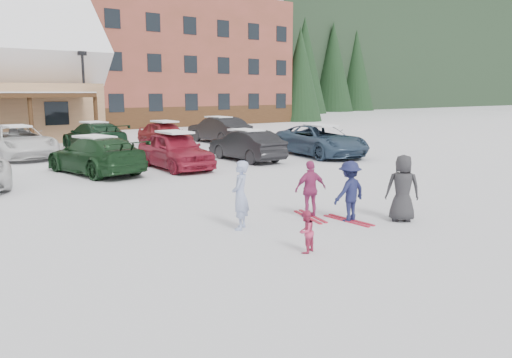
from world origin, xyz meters
TOP-DOWN VIEW (x-y plane):
  - ground at (0.00, 0.00)m, footprint 160.00×160.00m
  - alpine_hotel at (14.27, 38.00)m, footprint 31.48×14.01m
  - lamp_post at (3.77, 23.10)m, footprint 0.50×0.25m
  - conifer_1 at (30.00, 32.00)m, footprint 4.84×4.84m
  - conifer_3 at (6.00, 44.00)m, footprint 3.96×3.96m
  - conifer_4 at (34.00, 46.00)m, footprint 5.06×5.06m
  - adult_skier at (-0.50, 0.53)m, footprint 0.67×0.66m
  - toddler_red at (-0.50, -1.61)m, footprint 0.49×0.43m
  - child_navy at (1.98, -0.48)m, footprint 0.95×0.56m
  - skis_child_navy at (1.98, -0.48)m, footprint 0.23×1.40m
  - child_magenta at (1.50, 0.36)m, footprint 0.89×0.56m
  - skis_child_magenta at (1.50, 0.36)m, footprint 0.58×1.40m
  - bystander_dark at (2.98, -1.25)m, footprint 0.92×0.92m
  - parked_car_3 at (-0.31, 10.20)m, footprint 2.74×5.13m
  - parked_car_4 at (2.72, 9.54)m, footprint 1.94×4.44m
  - parked_car_5 at (6.42, 9.70)m, footprint 1.54×4.23m
  - parked_car_6 at (10.27, 8.86)m, footprint 3.30×5.71m
  - parked_car_10 at (-1.58, 16.98)m, footprint 2.84×5.58m
  - parked_car_11 at (2.35, 17.71)m, footprint 2.17×5.23m
  - parked_car_12 at (5.93, 16.66)m, footprint 1.86×4.39m
  - parked_car_13 at (9.94, 17.34)m, footprint 1.81×4.82m

SIDE VIEW (x-z plane):
  - ground at x=0.00m, z-range 0.00..0.00m
  - skis_child_navy at x=1.98m, z-range 0.00..0.03m
  - skis_child_magenta at x=1.50m, z-range 0.00..0.03m
  - toddler_red at x=-0.50m, z-range 0.00..0.84m
  - parked_car_5 at x=6.42m, z-range 0.00..1.39m
  - child_magenta at x=1.50m, z-range 0.00..1.41m
  - parked_car_3 at x=-0.31m, z-range 0.00..1.42m
  - child_navy at x=1.98m, z-range 0.00..1.46m
  - parked_car_12 at x=5.93m, z-range 0.00..1.48m
  - parked_car_4 at x=2.72m, z-range 0.00..1.49m
  - parked_car_6 at x=10.27m, z-range 0.00..1.50m
  - parked_car_11 at x=2.35m, z-range 0.00..1.51m
  - parked_car_10 at x=-1.58m, z-range 0.00..1.51m
  - adult_skier at x=-0.50m, z-range 0.00..1.56m
  - parked_car_13 at x=9.94m, z-range 0.00..1.57m
  - bystander_dark at x=2.98m, z-range 0.00..1.61m
  - lamp_post at x=3.77m, z-range 0.39..5.94m
  - conifer_3 at x=6.00m, z-range 0.53..9.71m
  - conifer_1 at x=30.00m, z-range 0.65..11.87m
  - conifer_4 at x=34.00m, z-range 0.68..12.41m
  - alpine_hotel at x=14.27m, z-range -2.11..19.37m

